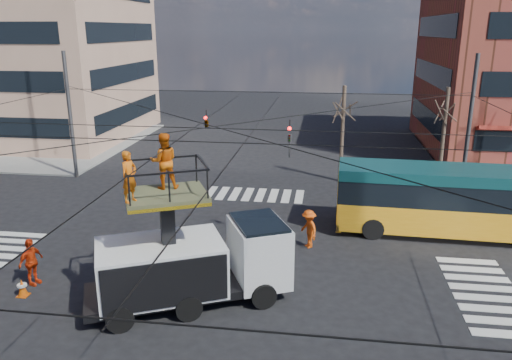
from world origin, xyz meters
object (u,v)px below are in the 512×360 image
object	(u,v)px
utility_truck	(193,249)
traffic_cone	(22,288)
city_bus	(460,200)
flagger	(309,229)
worker_ground	(31,262)

from	to	relation	value
utility_truck	traffic_cone	xyz separation A→B (m)	(-6.22, -0.57, -1.66)
utility_truck	city_bus	size ratio (longest dim) A/B	0.65
utility_truck	city_bus	distance (m)	12.98
flagger	traffic_cone	bearing A→B (deg)	-91.87
worker_ground	flagger	distance (m)	11.24
city_bus	worker_ground	distance (m)	18.42
traffic_cone	utility_truck	bearing A→B (deg)	5.21
utility_truck	traffic_cone	distance (m)	6.46
utility_truck	city_bus	bearing A→B (deg)	9.78
city_bus	flagger	world-z (taller)	city_bus
utility_truck	worker_ground	world-z (taller)	utility_truck
city_bus	flagger	bearing A→B (deg)	-158.93
utility_truck	worker_ground	size ratio (longest dim) A/B	3.98
city_bus	utility_truck	bearing A→B (deg)	-142.78
utility_truck	city_bus	world-z (taller)	utility_truck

